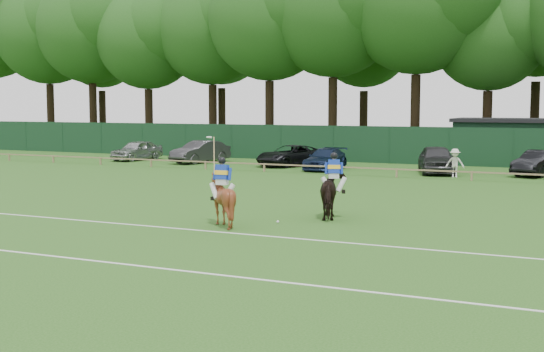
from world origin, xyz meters
The scene contains 18 objects.
ground centered at (0.00, 0.00, 0.00)m, with size 160.00×160.00×0.00m, color #1E4C14.
horse_dark centered at (2.81, 3.15, 0.88)m, with size 0.95×2.09×1.77m, color black.
horse_chestnut centered at (0.06, 0.09, 0.86)m, with size 1.38×1.55×1.71m, color maroon.
sedan_silver centered at (-19.05, 22.15, 0.72)m, with size 1.69×4.20×1.43m, color #9D9FA2.
sedan_grey centered at (-13.78, 22.07, 0.75)m, with size 1.59×4.55×1.50m, color #2E2E30.
suv_black centered at (-7.14, 22.23, 0.68)m, with size 2.24×4.86×1.35m, color black.
sedan_navy centered at (-4.20, 20.76, 0.64)m, with size 1.80×4.44×1.29m, color #121D39.
hatch_grey centered at (2.43, 21.35, 0.81)m, with size 1.91×4.76×1.62m, color #303033.
estate_black centered at (7.95, 22.26, 0.71)m, with size 1.51×4.32×1.42m, color black.
spectator_left centered at (3.85, 19.42, 0.78)m, with size 1.01×0.58×1.56m, color silver.
rider_dark centered at (2.81, 3.13, 1.66)m, with size 0.91×0.56×1.41m.
rider_chestnut centered at (0.06, 0.08, 1.62)m, with size 0.94×0.55×2.05m.
polo_ball centered at (1.48, 1.35, 0.04)m, with size 0.09×0.09×0.09m, color silver.
pitch_lines centered at (0.00, -3.50, 0.01)m, with size 60.00×5.10×0.01m.
pitch_rail centered at (0.00, 18.00, 0.45)m, with size 62.10×0.10×0.50m.
perimeter_fence centered at (0.00, 27.00, 1.25)m, with size 92.08×0.08×2.50m.
utility_shed centered at (6.00, 30.00, 1.54)m, with size 8.40×4.40×3.04m.
tree_row centered at (2.00, 35.00, 0.00)m, with size 96.00×12.00×21.00m, color #26561C, non-canonical shape.
Camera 1 is at (11.47, -20.53, 3.96)m, focal length 48.00 mm.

